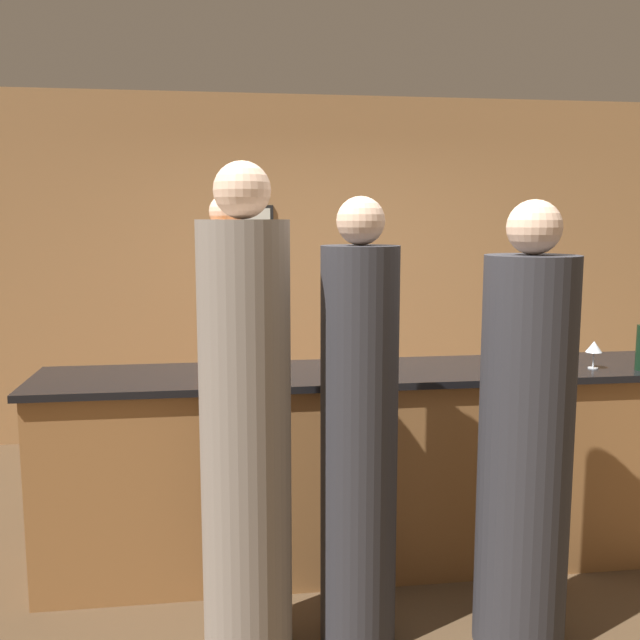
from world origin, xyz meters
TOP-DOWN VIEW (x-y plane):
  - ground_plane at (0.00, 0.00)m, footprint 14.00×14.00m
  - back_wall at (-0.00, 2.38)m, footprint 8.00×0.08m
  - bar_counter at (0.00, 0.00)m, footprint 3.50×0.63m
  - bartender at (-0.78, 0.72)m, footprint 0.32×0.32m
  - guest_0 at (-0.26, -0.68)m, footprint 0.32×0.32m
  - guest_1 at (0.43, -0.79)m, footprint 0.39×0.39m
  - guest_2 at (-0.73, -0.70)m, footprint 0.37×0.37m
  - wine_bottle_1 at (-0.22, -0.14)m, footprint 0.07×0.07m
  - wine_glass_0 at (0.77, -0.25)m, footprint 0.06×0.06m
  - wine_glass_1 at (1.09, -0.12)m, footprint 0.08×0.08m
  - wine_glass_3 at (-0.76, -0.05)m, footprint 0.08×0.08m

SIDE VIEW (x-z plane):
  - ground_plane at x=0.00m, z-range 0.00..0.00m
  - bar_counter at x=0.00m, z-range 0.00..1.04m
  - guest_1 at x=0.43m, z-range -0.07..1.81m
  - guest_0 at x=-0.26m, z-range -0.06..1.84m
  - bartender at x=-0.78m, z-range -0.06..1.89m
  - guest_2 at x=-0.73m, z-range -0.07..1.96m
  - wine_glass_0 at x=0.77m, z-range 1.07..1.21m
  - wine_bottle_1 at x=-0.22m, z-range 1.00..1.28m
  - wine_glass_1 at x=1.09m, z-range 1.08..1.22m
  - wine_glass_3 at x=-0.76m, z-range 1.08..1.25m
  - back_wall at x=0.00m, z-range 0.00..2.80m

